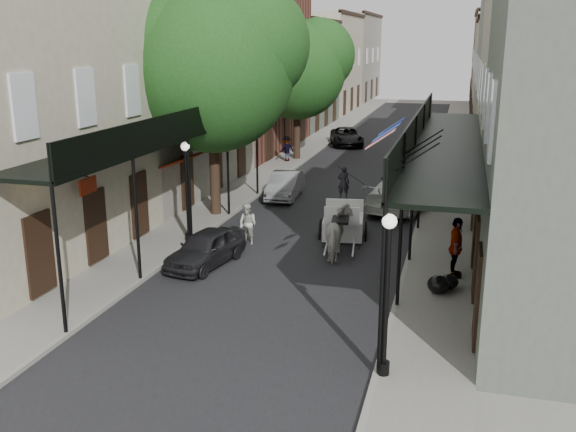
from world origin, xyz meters
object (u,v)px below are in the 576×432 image
Objects in this scene: tree_far at (303,66)px; carriage at (344,207)px; car_left_far at (347,137)px; pedestrian_sidewalk_left at (287,149)px; lamppost_right_far at (433,149)px; car_right_near at (404,193)px; pedestrian_walking at (248,224)px; car_left_mid at (285,185)px; pedestrian_sidewalk_right at (456,247)px; lamppost_right_near at (386,293)px; car_right_far at (425,165)px; lamppost_left at (187,191)px; horse at (340,233)px; car_left_near at (206,248)px; tree_near at (222,62)px.

carriage is at bearing -70.51° from tree_far.
pedestrian_sidewalk_left is at bearing -122.30° from car_left_far.
car_right_near is (-0.97, -4.75, -1.28)m from lamppost_right_far.
pedestrian_walking is at bearing -154.85° from carriage.
car_left_mid is 0.82× the size of car_left_far.
pedestrian_sidewalk_right is 8.82m from car_right_near.
lamppost_right_near is 1.27× the size of carriage.
pedestrian_walking is 0.41× the size of car_left_mid.
car_right_near is (7.37, -10.92, -5.07)m from tree_far.
carriage reaches higher than car_right_near.
pedestrian_sidewalk_left is at bearing -33.17° from car_right_far.
lamppost_left is 9.73m from pedestrian_sidewalk_right.
pedestrian_walking is (2.10, 0.63, -1.28)m from lamppost_left.
horse is 0.58× the size of car_left_near.
car_right_far is (6.20, 6.35, 0.16)m from car_left_mid.
car_left_far is 0.87× the size of car_right_near.
horse is (5.84, -18.18, -4.96)m from tree_far.
tree_near is 13.89m from pedestrian_sidewalk_left.
lamppost_left is at bearing -160.69° from carriage.
car_right_far is (-0.50, 2.35, -1.27)m from lamppost_right_far.
lamppost_left is 0.81× the size of car_right_far.
lamppost_right_far is at bearing 75.03° from car_left_near.
car_left_far is at bearing -56.93° from car_right_near.
lamppost_right_far is at bearing 43.31° from tree_near.
lamppost_right_near is 0.99× the size of car_left_mid.
car_left_far is (1.60, 20.55, -5.85)m from tree_near.
car_right_far is at bearing -78.89° from car_right_near.
car_right_near is at bearing 45.10° from lamppost_left.
pedestrian_sidewalk_right reaches higher than pedestrian_sidewalk_left.
car_left_near is at bearing -136.74° from carriage.
tree_far is 2.32× the size of lamppost_right_far.
tree_near is 2.09× the size of car_left_far.
pedestrian_sidewalk_right is at bearing -50.27° from carriage.
tree_near is 7.18m from car_left_mid.
lamppost_left reaches higher than car_right_near.
pedestrian_sidewalk_left is 8.21m from car_left_far.
car_left_mid is (2.35, -8.86, -0.27)m from pedestrian_sidewalk_left.
horse is 14.49m from car_right_far.
tree_far is 5.59× the size of pedestrian_sidewalk_left.
carriage is at bearing -15.20° from tree_near.
car_left_far reaches higher than car_left_mid.
carriage is at bearing 26.88° from lamppost_left.
lamppost_right_far reaches higher than car_right_far.
tree_far is 22.24m from pedestrian_sidewalk_right.
tree_far is at bearing -119.77° from car_left_far.
pedestrian_sidewalk_right reaches higher than car_left_far.
lamppost_right_near is 9.11m from car_left_near.
car_right_far is at bearing 79.84° from car_left_near.
lamppost_right_near is 11.12m from carriage.
tree_near is at bearing 91.34° from lamppost_left.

